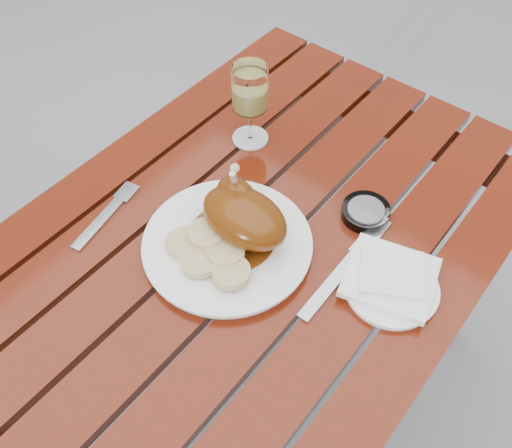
{
  "coord_description": "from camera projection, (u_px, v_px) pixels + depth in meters",
  "views": [
    {
      "loc": [
        0.42,
        -0.51,
        1.61
      ],
      "look_at": [
        0.0,
        0.01,
        0.78
      ],
      "focal_mm": 40.0,
      "sensor_mm": 36.0,
      "label": 1
    }
  ],
  "objects": [
    {
      "name": "wine_glass",
      "position": [
        250.0,
        105.0,
        1.18
      ],
      "size": [
        0.09,
        0.09,
        0.19
      ],
      "primitive_type": "cylinder",
      "rotation": [
        0.0,
        0.0,
        -0.22
      ],
      "color": "#C6BB5A",
      "rests_on": "table"
    },
    {
      "name": "napkin",
      "position": [
        390.0,
        277.0,
        1.0
      ],
      "size": [
        0.18,
        0.18,
        0.01
      ],
      "primitive_type": "cube",
      "rotation": [
        0.0,
        0.0,
        0.27
      ],
      "color": "white",
      "rests_on": "side_plate"
    },
    {
      "name": "dinner_plate",
      "position": [
        227.0,
        245.0,
        1.06
      ],
      "size": [
        0.38,
        0.38,
        0.02
      ],
      "primitive_type": "cylinder",
      "rotation": [
        0.0,
        0.0,
        0.22
      ],
      "color": "white",
      "rests_on": "table"
    },
    {
      "name": "roast_duck",
      "position": [
        243.0,
        215.0,
        1.03
      ],
      "size": [
        0.18,
        0.16,
        0.13
      ],
      "color": "#58250A",
      "rests_on": "dinner_plate"
    },
    {
      "name": "ashtray",
      "position": [
        366.0,
        212.0,
        1.11
      ],
      "size": [
        0.1,
        0.1,
        0.02
      ],
      "primitive_type": "cylinder",
      "rotation": [
        0.0,
        0.0,
        0.06
      ],
      "color": "#B2B7BC",
      "rests_on": "table"
    },
    {
      "name": "bread_dumplings",
      "position": [
        209.0,
        252.0,
        1.02
      ],
      "size": [
        0.18,
        0.11,
        0.03
      ],
      "color": "tan",
      "rests_on": "dinner_plate"
    },
    {
      "name": "ground",
      "position": [
        252.0,
        394.0,
        1.67
      ],
      "size": [
        60.0,
        60.0,
        0.0
      ],
      "primitive_type": "plane",
      "color": "slate",
      "rests_on": "ground"
    },
    {
      "name": "knife",
      "position": [
        340.0,
        274.0,
        1.03
      ],
      "size": [
        0.03,
        0.24,
        0.01
      ],
      "primitive_type": "cube",
      "rotation": [
        0.0,
        0.0,
        0.02
      ],
      "color": "gray",
      "rests_on": "table"
    },
    {
      "name": "side_plate",
      "position": [
        391.0,
        288.0,
        1.0
      ],
      "size": [
        0.18,
        0.18,
        0.01
      ],
      "primitive_type": "cylinder",
      "rotation": [
        0.0,
        0.0,
        0.09
      ],
      "color": "white",
      "rests_on": "table"
    },
    {
      "name": "fork",
      "position": [
        103.0,
        218.0,
        1.11
      ],
      "size": [
        0.05,
        0.17,
        0.01
      ],
      "primitive_type": "cube",
      "rotation": [
        0.0,
        0.0,
        0.2
      ],
      "color": "gray",
      "rests_on": "table"
    },
    {
      "name": "table",
      "position": [
        251.0,
        332.0,
        1.37
      ],
      "size": [
        0.8,
        1.2,
        0.75
      ],
      "primitive_type": "cube",
      "color": "maroon",
      "rests_on": "ground"
    }
  ]
}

